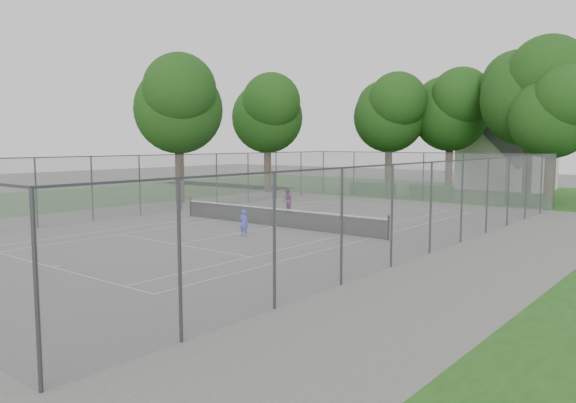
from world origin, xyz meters
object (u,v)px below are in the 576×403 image
Objects in this scene: girl_player at (244,223)px; tennis_net at (276,217)px; woman_player at (287,201)px; house at (507,148)px.

tennis_net is at bearing -87.59° from girl_player.
girl_player is 0.84× the size of woman_player.
tennis_net is 8.70× the size of woman_player.
house reaches higher than girl_player.
woman_player is at bearing 122.71° from tennis_net.
house is at bearing 101.68° from woman_player.
house is 34.27m from girl_player.
house reaches higher than woman_player.
house is 26.72m from woman_player.
tennis_net is 31.17m from house.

